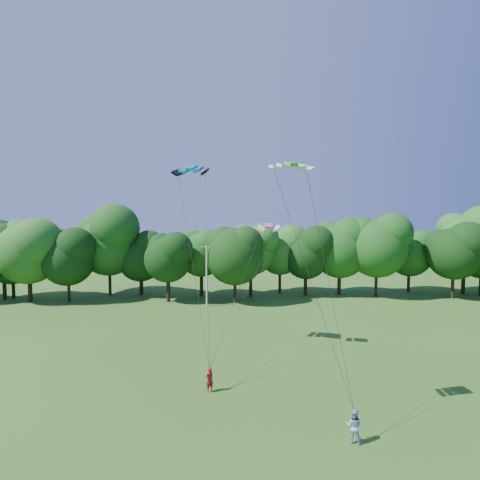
{
  "coord_description": "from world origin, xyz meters",
  "views": [
    {
      "loc": [
        -0.2,
        -16.7,
        11.71
      ],
      "look_at": [
        1.04,
        13.0,
        9.73
      ],
      "focal_mm": 28.0,
      "sensor_mm": 36.0,
      "label": 1
    }
  ],
  "objects": [
    {
      "name": "tree_back_west",
      "position": [
        -29.97,
        36.72,
        6.46
      ],
      "size": [
        7.12,
        7.12,
        10.35
      ],
      "color": "#372516",
      "rests_on": "ground"
    },
    {
      "name": "kite_teal",
      "position": [
        -2.95,
        15.27,
        15.7
      ],
      "size": [
        3.28,
        2.18,
        0.61
      ],
      "rotation": [
        0.0,
        0.0,
        -0.3
      ],
      "color": "#0577A0",
      "rests_on": "ground"
    },
    {
      "name": "kite_flyer_right",
      "position": [
        6.45,
        1.62,
        0.87
      ],
      "size": [
        1.05,
        0.96,
        1.74
      ],
      "primitive_type": "imported",
      "rotation": [
        0.0,
        0.0,
        2.69
      ],
      "color": "#94B4CD",
      "rests_on": "ground"
    },
    {
      "name": "kite_flyer_left",
      "position": [
        -1.22,
        7.47,
        0.83
      ],
      "size": [
        0.72,
        0.69,
        1.66
      ],
      "primitive_type": "imported",
      "rotation": [
        0.0,
        0.0,
        3.84
      ],
      "color": "maroon",
      "rests_on": "ground"
    },
    {
      "name": "utility_pole",
      "position": [
        -2.5,
        30.98,
        4.06
      ],
      "size": [
        1.58,
        0.2,
        7.88
      ],
      "rotation": [
        0.0,
        0.0,
        0.05
      ],
      "color": "silver",
      "rests_on": "ground"
    },
    {
      "name": "kite_pink",
      "position": [
        3.56,
        14.87,
        10.81
      ],
      "size": [
        2.1,
        1.32,
        0.41
      ],
      "rotation": [
        0.0,
        0.0,
        -0.21
      ],
      "color": "#E7408D",
      "rests_on": "ground"
    },
    {
      "name": "tree_back_center",
      "position": [
        1.19,
        32.67,
        7.66
      ],
      "size": [
        8.43,
        8.43,
        12.27
      ],
      "color": "black",
      "rests_on": "ground"
    },
    {
      "name": "kite_green",
      "position": [
        3.42,
        3.71,
        14.5
      ],
      "size": [
        2.5,
        1.47,
        0.38
      ],
      "rotation": [
        0.0,
        0.0,
        0.18
      ],
      "color": "green",
      "rests_on": "ground"
    },
    {
      "name": "tree_back_east",
      "position": [
        35.22,
        36.79,
        8.06
      ],
      "size": [
        8.88,
        8.88,
        12.92
      ],
      "color": "#382716",
      "rests_on": "ground"
    },
    {
      "name": "ground",
      "position": [
        0.0,
        0.0,
        0.0
      ],
      "size": [
        160.0,
        160.0,
        0.0
      ],
      "primitive_type": "plane",
      "color": "#315C19",
      "rests_on": "ground"
    }
  ]
}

